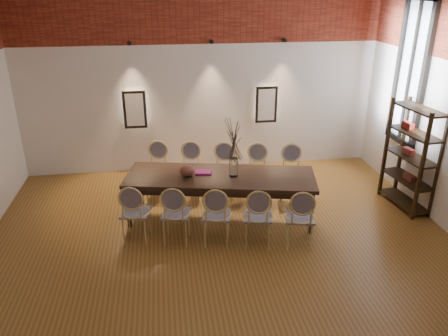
{
  "coord_description": "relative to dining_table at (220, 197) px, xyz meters",
  "views": [
    {
      "loc": [
        -0.76,
        -4.91,
        3.6
      ],
      "look_at": [
        0.08,
        0.94,
        1.05
      ],
      "focal_mm": 35.0,
      "sensor_mm": 36.0,
      "label": 1
    }
  ],
  "objects": [
    {
      "name": "floor",
      "position": [
        -0.08,
        -1.34,
        -0.39
      ],
      "size": [
        7.0,
        7.0,
        0.02
      ],
      "primitive_type": "cube",
      "color": "brown",
      "rests_on": "ground"
    },
    {
      "name": "wall_back",
      "position": [
        -0.08,
        2.21,
        1.62
      ],
      "size": [
        7.0,
        0.1,
        4.0
      ],
      "primitive_type": "cube",
      "color": "silver",
      "rests_on": "ground"
    },
    {
      "name": "brick_band_back",
      "position": [
        -0.08,
        2.14,
        2.88
      ],
      "size": [
        7.0,
        0.02,
        1.5
      ],
      "primitive_type": "cube",
      "color": "maroon",
      "rests_on": "ground"
    },
    {
      "name": "brick_band_front",
      "position": [
        -0.08,
        -4.82,
        2.88
      ],
      "size": [
        7.0,
        0.02,
        1.5
      ],
      "primitive_type": "cube",
      "color": "maroon",
      "rests_on": "ground"
    },
    {
      "name": "niche_left",
      "position": [
        -1.38,
        2.11,
        0.93
      ],
      "size": [
        0.36,
        0.06,
        0.66
      ],
      "primitive_type": "cube",
      "color": "#FFEAC6",
      "rests_on": "wall_back"
    },
    {
      "name": "niche_right",
      "position": [
        1.22,
        2.11,
        0.93
      ],
      "size": [
        0.36,
        0.06,
        0.66
      ],
      "primitive_type": "cube",
      "color": "#FFEAC6",
      "rests_on": "wall_back"
    },
    {
      "name": "spot_fixture_left",
      "position": [
        -1.38,
        2.08,
        2.17
      ],
      "size": [
        0.08,
        0.1,
        0.08
      ],
      "primitive_type": "cylinder",
      "rotation": [
        1.57,
        0.0,
        0.0
      ],
      "color": "black",
      "rests_on": "wall_back"
    },
    {
      "name": "spot_fixture_mid",
      "position": [
        0.12,
        2.08,
        2.17
      ],
      "size": [
        0.08,
        0.1,
        0.08
      ],
      "primitive_type": "cylinder",
      "rotation": [
        1.57,
        0.0,
        0.0
      ],
      "color": "black",
      "rests_on": "wall_back"
    },
    {
      "name": "spot_fixture_right",
      "position": [
        1.52,
        2.08,
        2.17
      ],
      "size": [
        0.08,
        0.1,
        0.08
      ],
      "primitive_type": "cylinder",
      "rotation": [
        1.57,
        0.0,
        0.0
      ],
      "color": "black",
      "rests_on": "wall_back"
    },
    {
      "name": "window_glass",
      "position": [
        3.38,
        0.66,
        1.77
      ],
      "size": [
        0.02,
        0.78,
        2.38
      ],
      "primitive_type": "cube",
      "color": "silver",
      "rests_on": "wall_right"
    },
    {
      "name": "window_frame",
      "position": [
        3.36,
        0.66,
        1.77
      ],
      "size": [
        0.08,
        0.9,
        2.5
      ],
      "primitive_type": "cube",
      "color": "black",
      "rests_on": "wall_right"
    },
    {
      "name": "window_mullion",
      "position": [
        3.36,
        0.66,
        1.77
      ],
      "size": [
        0.06,
        0.06,
        2.4
      ],
      "primitive_type": "cube",
      "color": "black",
      "rests_on": "wall_right"
    },
    {
      "name": "dining_table",
      "position": [
        0.0,
        0.0,
        0.0
      ],
      "size": [
        3.12,
        1.55,
        0.75
      ],
      "primitive_type": "cube",
      "rotation": [
        0.0,
        0.0,
        -0.21
      ],
      "color": "#362114",
      "rests_on": "floor"
    },
    {
      "name": "chair_near_a",
      "position": [
        -1.33,
        -0.5,
        0.09
      ],
      "size": [
        0.52,
        0.52,
        0.94
      ],
      "primitive_type": null,
      "rotation": [
        0.0,
        0.0,
        -0.21
      ],
      "color": "#D0BC71",
      "rests_on": "floor"
    },
    {
      "name": "chair_near_b",
      "position": [
        -0.74,
        -0.62,
        0.09
      ],
      "size": [
        0.52,
        0.52,
        0.94
      ],
      "primitive_type": null,
      "rotation": [
        0.0,
        0.0,
        -0.21
      ],
      "color": "#D0BC71",
      "rests_on": "floor"
    },
    {
      "name": "chair_near_c",
      "position": [
        -0.16,
        -0.74,
        0.09
      ],
      "size": [
        0.52,
        0.52,
        0.94
      ],
      "primitive_type": null,
      "rotation": [
        0.0,
        0.0,
        -0.21
      ],
      "color": "#D0BC71",
      "rests_on": "floor"
    },
    {
      "name": "chair_near_d",
      "position": [
        0.43,
        -0.87,
        0.09
      ],
      "size": [
        0.52,
        0.52,
        0.94
      ],
      "primitive_type": null,
      "rotation": [
        0.0,
        0.0,
        -0.21
      ],
      "color": "#D0BC71",
      "rests_on": "floor"
    },
    {
      "name": "chair_near_e",
      "position": [
        1.01,
        -0.99,
        0.09
      ],
      "size": [
        0.52,
        0.52,
        0.94
      ],
      "primitive_type": null,
      "rotation": [
        0.0,
        0.0,
        -0.21
      ],
      "color": "#D0BC71",
      "rests_on": "floor"
    },
    {
      "name": "chair_far_a",
      "position": [
        -1.01,
        0.99,
        0.09
      ],
      "size": [
        0.52,
        0.52,
        0.94
      ],
      "primitive_type": null,
      "rotation": [
        0.0,
        0.0,
        2.94
      ],
      "color": "#D0BC71",
      "rests_on": "floor"
    },
    {
      "name": "chair_far_b",
      "position": [
        -0.43,
        0.87,
        0.09
      ],
      "size": [
        0.52,
        0.52,
        0.94
      ],
      "primitive_type": null,
      "rotation": [
        0.0,
        0.0,
        2.94
      ],
      "color": "#D0BC71",
      "rests_on": "floor"
    },
    {
      "name": "chair_far_c",
      "position": [
        0.16,
        0.74,
        0.09
      ],
      "size": [
        0.52,
        0.52,
        0.94
      ],
      "primitive_type": null,
      "rotation": [
        0.0,
        0.0,
        2.94
      ],
      "color": "#D0BC71",
      "rests_on": "floor"
    },
    {
      "name": "chair_far_d",
      "position": [
        0.74,
        0.62,
        0.09
      ],
      "size": [
        0.52,
        0.52,
        0.94
      ],
      "primitive_type": null,
      "rotation": [
        0.0,
        0.0,
        2.94
      ],
      "color": "#D0BC71",
      "rests_on": "floor"
    },
    {
      "name": "chair_far_e",
      "position": [
        1.33,
        0.5,
        0.09
      ],
      "size": [
        0.52,
        0.52,
        0.94
      ],
      "primitive_type": null,
      "rotation": [
        0.0,
        0.0,
        2.94
      ],
      "color": "#D0BC71",
      "rests_on": "floor"
    },
    {
      "name": "vase",
      "position": [
        0.2,
        -0.04,
        0.53
      ],
      "size": [
        0.14,
        0.14,
        0.3
      ],
      "primitive_type": "cylinder",
      "color": "silver",
      "rests_on": "dining_table"
    },
    {
      "name": "dried_branches",
      "position": [
        0.2,
        -0.04,
        0.98
      ],
      "size": [
        0.5,
        0.5,
        0.7
      ],
      "primitive_type": null,
      "color": "#4A3B2F",
      "rests_on": "vase"
    },
    {
      "name": "bowl",
      "position": [
        -0.52,
        0.06,
        0.46
      ],
      "size": [
        0.24,
        0.24,
        0.18
      ],
      "primitive_type": "ellipsoid",
      "color": "brown",
      "rests_on": "dining_table"
    },
    {
      "name": "book",
      "position": [
        -0.25,
        0.13,
        0.39
      ],
      "size": [
        0.29,
        0.23,
        0.03
      ],
      "primitive_type": "cube",
      "rotation": [
        0.0,
        0.0,
        -0.21
      ],
      "color": "#951464",
      "rests_on": "dining_table"
    },
    {
      "name": "shelving_rack",
      "position": [
        3.2,
        -0.04,
        0.53
      ],
      "size": [
        0.5,
        1.04,
        1.8
      ],
      "primitive_type": null,
      "rotation": [
        0.0,
        0.0,
        0.12
      ],
      "color": "black",
      "rests_on": "floor"
    }
  ]
}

